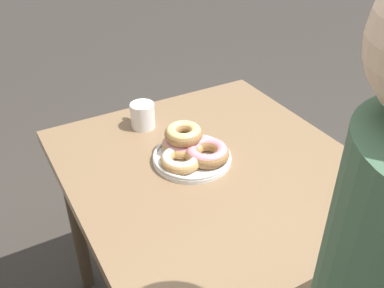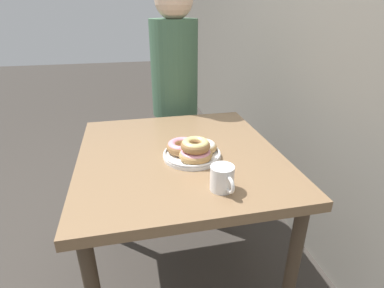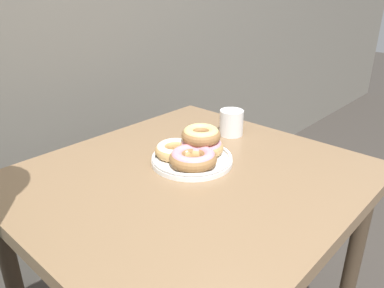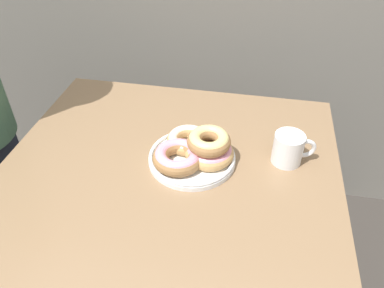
% 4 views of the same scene
% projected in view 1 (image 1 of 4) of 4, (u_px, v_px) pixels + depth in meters
% --- Properties ---
extents(ground_plane, '(14.00, 14.00, 0.00)m').
position_uv_depth(ground_plane, '(274.00, 285.00, 1.83)').
color(ground_plane, '#38332D').
extents(dining_table, '(0.92, 0.84, 0.76)m').
position_uv_depth(dining_table, '(213.00, 189.00, 1.33)').
color(dining_table, '#846647').
rests_on(dining_table, ground_plane).
extents(donut_plate, '(0.26, 0.26, 0.10)m').
position_uv_depth(donut_plate, '(191.00, 149.00, 1.29)').
color(donut_plate, white).
rests_on(donut_plate, dining_table).
extents(coffee_mug, '(0.12, 0.08, 0.09)m').
position_uv_depth(coffee_mug, '(142.00, 115.00, 1.45)').
color(coffee_mug, white).
rests_on(coffee_mug, dining_table).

